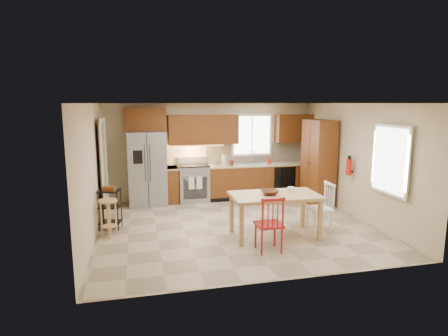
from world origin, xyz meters
TOP-DOWN VIEW (x-y plane):
  - floor at (0.00, 0.00)m, footprint 5.50×5.50m
  - ceiling at (0.00, 0.00)m, footprint 5.50×5.00m
  - wall_back at (0.00, 2.50)m, footprint 5.50×0.02m
  - wall_front at (0.00, -2.50)m, footprint 5.50×0.02m
  - wall_left at (-2.75, 0.00)m, footprint 0.02×5.00m
  - wall_right at (2.75, 0.00)m, footprint 0.02×5.00m
  - refrigerator at (-1.70, 2.12)m, footprint 0.92×0.75m
  - range_stove at (-0.55, 2.19)m, footprint 0.76×0.63m
  - base_cabinet_narrow at (-1.10, 2.20)m, footprint 0.30×0.60m
  - base_cabinet_run at (1.29, 2.20)m, footprint 2.92×0.60m
  - dishwasher at (1.85, 1.91)m, footprint 0.60×0.02m
  - backsplash at (1.29, 2.48)m, footprint 2.92×0.03m
  - upper_over_fridge at (-1.70, 2.33)m, footprint 1.00×0.35m
  - upper_left_block at (-0.25, 2.33)m, footprint 1.80×0.35m
  - upper_right_block at (2.25, 2.33)m, footprint 1.00×0.35m
  - window_back at (1.10, 2.48)m, footprint 1.12×0.04m
  - sink at (1.10, 2.20)m, footprint 0.62×0.46m
  - undercab_glow at (-0.55, 2.30)m, footprint 1.60×0.30m
  - soap_bottle at (1.48, 2.10)m, footprint 0.09×0.09m
  - paper_towel at (0.25, 2.15)m, footprint 0.12×0.12m
  - canister_steel at (0.05, 2.15)m, footprint 0.11×0.11m
  - canister_wood at (0.45, 2.12)m, footprint 0.10×0.10m
  - pantry at (2.43, 1.20)m, footprint 0.50×0.95m
  - fire_extinguisher at (2.63, 0.15)m, footprint 0.12×0.12m
  - window_right at (2.68, -1.15)m, footprint 0.04×1.02m
  - doorway at (-2.67, 1.30)m, footprint 0.04×0.95m
  - dining_table at (0.56, -0.75)m, footprint 1.67×0.96m
  - chair_red at (0.21, -1.40)m, footprint 0.46×0.46m
  - chair_white at (1.51, -0.70)m, footprint 0.46×0.46m
  - table_bowl at (0.46, -0.75)m, footprint 0.34×0.34m
  - table_jar at (0.92, -0.65)m, footprint 0.13×0.13m
  - bar_stool at (-2.50, -0.06)m, footprint 0.43×0.43m
  - utility_cart at (-2.50, 0.40)m, footprint 0.47×0.41m

SIDE VIEW (x-z plane):
  - floor at x=0.00m, z-range 0.00..0.00m
  - bar_stool at x=-2.50m, z-range 0.00..0.71m
  - dining_table at x=0.56m, z-range 0.00..0.80m
  - utility_cart at x=-2.50m, z-range 0.00..0.82m
  - base_cabinet_narrow at x=-1.10m, z-range 0.00..0.90m
  - base_cabinet_run at x=1.29m, z-range 0.00..0.90m
  - dishwasher at x=1.85m, z-range 0.06..0.84m
  - range_stove at x=-0.55m, z-range 0.00..0.92m
  - chair_red at x=0.21m, z-range 0.00..0.97m
  - chair_white at x=1.51m, z-range 0.00..0.97m
  - table_bowl at x=0.46m, z-range 0.77..0.85m
  - table_jar at x=0.92m, z-range 0.77..0.92m
  - sink at x=1.10m, z-range 0.78..0.94m
  - refrigerator at x=-1.70m, z-range 0.00..1.82m
  - canister_wood at x=0.45m, z-range 0.90..1.04m
  - canister_steel at x=0.05m, z-range 0.90..1.08m
  - soap_bottle at x=1.48m, z-range 0.90..1.09m
  - paper_towel at x=0.25m, z-range 0.90..1.18m
  - pantry at x=2.43m, z-range 0.00..2.10m
  - doorway at x=-2.67m, z-range 0.00..2.10m
  - fire_extinguisher at x=2.63m, z-range 0.92..1.28m
  - backsplash at x=1.29m, z-range 0.90..1.45m
  - wall_back at x=0.00m, z-range 0.00..2.50m
  - wall_front at x=0.00m, z-range 0.00..2.50m
  - wall_left at x=-2.75m, z-range 0.00..2.50m
  - wall_right at x=2.75m, z-range 0.00..2.50m
  - undercab_glow at x=-0.55m, z-range 1.43..1.43m
  - window_right at x=2.68m, z-range 0.79..2.11m
  - window_back at x=1.10m, z-range 1.09..2.21m
  - upper_left_block at x=-0.25m, z-range 1.45..2.20m
  - upper_right_block at x=2.25m, z-range 1.45..2.20m
  - upper_over_fridge at x=-1.70m, z-range 1.83..2.38m
  - ceiling at x=0.00m, z-range 2.49..2.51m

